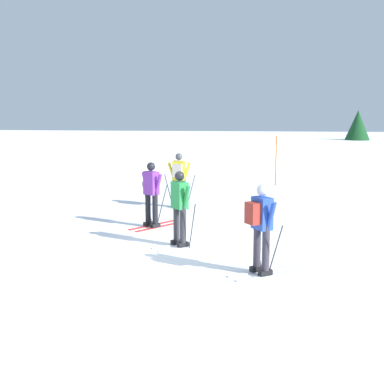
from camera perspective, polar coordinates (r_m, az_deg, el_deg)
The scene contains 8 objects.
ground_plane at distance 11.53m, azimuth -3.47°, elevation -6.45°, with size 120.00×120.00×0.00m, color white.
far_snow_ridge at distance 31.38m, azimuth 2.85°, elevation 4.64°, with size 80.00×9.99×1.30m, color white.
skier_yellow at distance 16.32m, azimuth -1.44°, elevation 1.59°, with size 1.00×1.63×1.71m.
skier_green at distance 11.74m, azimuth -1.31°, elevation -1.57°, with size 1.47×1.30×1.71m.
skier_blue at distance 9.81m, azimuth 7.49°, elevation -3.54°, with size 1.53×1.21×1.71m.
skier_purple at distance 13.67m, azimuth -4.40°, elevation -0.07°, with size 1.28×1.49×1.71m.
trail_marker_pole at distance 21.35m, azimuth 9.10°, elevation 3.36°, with size 0.04×0.04×1.98m, color #C65614.
conifer_far_left at distance 31.29m, azimuth 17.52°, elevation 6.44°, with size 1.82×1.82×2.97m.
Camera 1 is at (1.92, -10.94, 3.09)m, focal length 49.14 mm.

